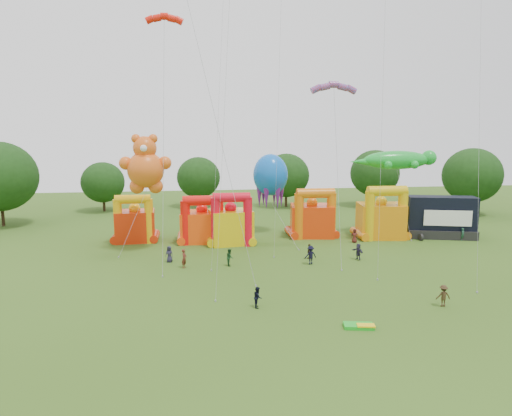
{
  "coord_description": "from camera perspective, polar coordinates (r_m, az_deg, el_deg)",
  "views": [
    {
      "loc": [
        -8.82,
        -26.86,
        13.06
      ],
      "look_at": [
        -2.68,
        18.0,
        5.68
      ],
      "focal_mm": 32.0,
      "sensor_mm": 36.0,
      "label": 1
    }
  ],
  "objects": [
    {
      "name": "bouncy_castle_1",
      "position": [
        55.86,
        -6.75,
        -1.99
      ],
      "size": [
        5.31,
        4.36,
        5.88
      ],
      "color": "#FF490D",
      "rests_on": "ground"
    },
    {
      "name": "octopus_kite",
      "position": [
        59.05,
        2.39,
        1.76
      ],
      "size": [
        4.6,
        12.73,
        10.55
      ],
      "color": "blue",
      "rests_on": "ground"
    },
    {
      "name": "folded_kite_bundle",
      "position": [
        32.84,
        12.81,
        -14.16
      ],
      "size": [
        2.15,
        1.39,
        0.31
      ],
      "color": "green",
      "rests_on": "ground"
    },
    {
      "name": "bouncy_castle_2",
      "position": [
        54.46,
        -3.15,
        -2.03
      ],
      "size": [
        5.31,
        4.49,
        6.35
      ],
      "color": "#DBB80B",
      "rests_on": "ground"
    },
    {
      "name": "tree_ring",
      "position": [
        29.31,
        7.65,
        -4.25
      ],
      "size": [
        119.31,
        121.37,
        12.07
      ],
      "color": "#352314",
      "rests_on": "ground"
    },
    {
      "name": "bouncy_castle_4",
      "position": [
        59.8,
        15.42,
        -1.19
      ],
      "size": [
        6.08,
        5.16,
        6.79
      ],
      "color": "orange",
      "rests_on": "ground"
    },
    {
      "name": "spectator_7",
      "position": [
        61.91,
        24.44,
        -3.02
      ],
      "size": [
        0.68,
        0.59,
        1.59
      ],
      "primitive_type": "imported",
      "rotation": [
        0.0,
        0.0,
        0.43
      ],
      "color": "#1B4531",
      "rests_on": "ground"
    },
    {
      "name": "ground",
      "position": [
        31.15,
        9.78,
        -15.68
      ],
      "size": [
        160.0,
        160.0,
        0.0
      ],
      "primitive_type": "plane",
      "color": "#325116",
      "rests_on": "ground"
    },
    {
      "name": "stage_trailer",
      "position": [
        62.49,
        22.13,
        -1.12
      ],
      "size": [
        8.81,
        5.15,
        5.3
      ],
      "color": "black",
      "rests_on": "ground"
    },
    {
      "name": "bouncy_castle_0",
      "position": [
        57.66,
        -14.89,
        -1.86
      ],
      "size": [
        4.88,
        4.02,
        5.93
      ],
      "color": "red",
      "rests_on": "ground"
    },
    {
      "name": "spectator_5",
      "position": [
        49.14,
        12.65,
        -5.35
      ],
      "size": [
        1.09,
        1.68,
        1.73
      ],
      "primitive_type": "imported",
      "rotation": [
        0.0,
        0.0,
        5.11
      ],
      "color": "#29233B",
      "rests_on": "ground"
    },
    {
      "name": "spectator_8",
      "position": [
        35.29,
        0.22,
        -11.07
      ],
      "size": [
        0.69,
        0.84,
        1.61
      ],
      "primitive_type": "imported",
      "rotation": [
        0.0,
        0.0,
        1.46
      ],
      "color": "black",
      "rests_on": "ground"
    },
    {
      "name": "spectator_6",
      "position": [
        56.63,
        12.21,
        -3.41
      ],
      "size": [
        0.97,
        0.79,
        1.71
      ],
      "primitive_type": "imported",
      "rotation": [
        0.0,
        0.0,
        5.94
      ],
      "color": "#521D17",
      "rests_on": "ground"
    },
    {
      "name": "bouncy_castle_3",
      "position": [
        58.85,
        7.07,
        -1.24
      ],
      "size": [
        5.94,
        5.05,
        6.39
      ],
      "color": "red",
      "rests_on": "ground"
    },
    {
      "name": "spectator_0",
      "position": [
        47.92,
        -10.79,
        -5.68
      ],
      "size": [
        0.98,
        0.83,
        1.69
      ],
      "primitive_type": "imported",
      "rotation": [
        0.0,
        0.0,
        -0.42
      ],
      "color": "#252138",
      "rests_on": "ground"
    },
    {
      "name": "spectator_9",
      "position": [
        38.21,
        22.37,
        -10.11
      ],
      "size": [
        1.13,
        0.69,
        1.7
      ],
      "primitive_type": "imported",
      "rotation": [
        0.0,
        0.0,
        3.08
      ],
      "color": "#3B2A17",
      "rests_on": "ground"
    },
    {
      "name": "teddy_bear_kite",
      "position": [
        51.42,
        -14.23,
        2.39
      ],
      "size": [
        5.84,
        4.74,
        13.15
      ],
      "color": "orange",
      "rests_on": "ground"
    },
    {
      "name": "spectator_1",
      "position": [
        45.68,
        -8.97,
        -6.25
      ],
      "size": [
        0.69,
        0.81,
        1.88
      ],
      "primitive_type": "imported",
      "rotation": [
        0.0,
        0.0,
        1.17
      ],
      "color": "#5A2519",
      "rests_on": "ground"
    },
    {
      "name": "gecko_kite",
      "position": [
        62.38,
        17.29,
        5.06
      ],
      "size": [
        11.84,
        7.07,
        11.03
      ],
      "color": "green",
      "rests_on": "ground"
    },
    {
      "name": "spectator_3",
      "position": [
        46.62,
        6.83,
        -5.86
      ],
      "size": [
        1.36,
        0.96,
        1.92
      ],
      "primitive_type": "imported",
      "rotation": [
        0.0,
        0.0,
        3.36
      ],
      "color": "black",
      "rests_on": "ground"
    },
    {
      "name": "parafoil_kites",
      "position": [
        41.25,
        -3.83,
        9.86
      ],
      "size": [
        21.59,
        12.22,
        29.24
      ],
      "color": "red",
      "rests_on": "ground"
    },
    {
      "name": "spectator_2",
      "position": [
        45.95,
        -3.3,
        -6.17
      ],
      "size": [
        0.66,
        0.84,
        1.71
      ],
      "primitive_type": "imported",
      "rotation": [
        0.0,
        0.0,
        1.56
      ],
      "color": "#183C1C",
      "rests_on": "ground"
    },
    {
      "name": "diamond_kites",
      "position": [
        44.11,
        7.1,
        13.71
      ],
      "size": [
        24.25,
        19.72,
        43.4
      ],
      "color": "red",
      "rests_on": "ground"
    },
    {
      "name": "spectator_4",
      "position": [
        48.7,
        6.69,
        -5.39
      ],
      "size": [
        0.89,
        0.98,
        1.6
      ],
      "primitive_type": "imported",
      "rotation": [
        0.0,
        0.0,
        4.05
      ],
      "color": "#3A2E17",
      "rests_on": "ground"
    }
  ]
}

